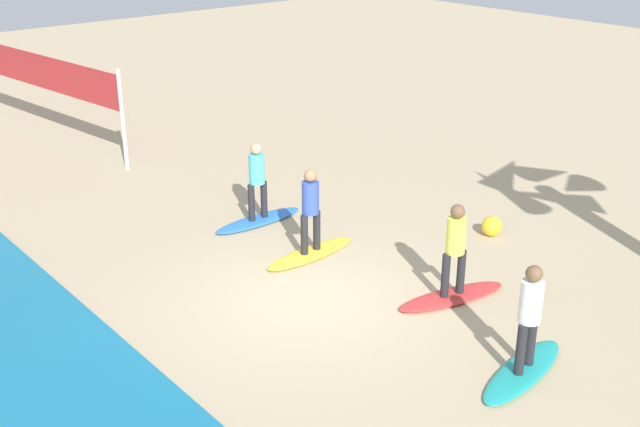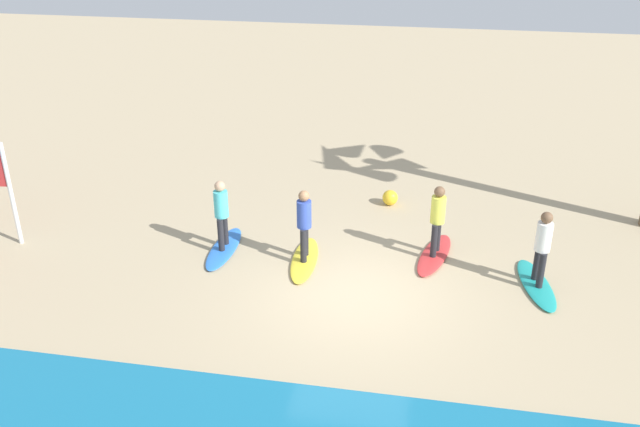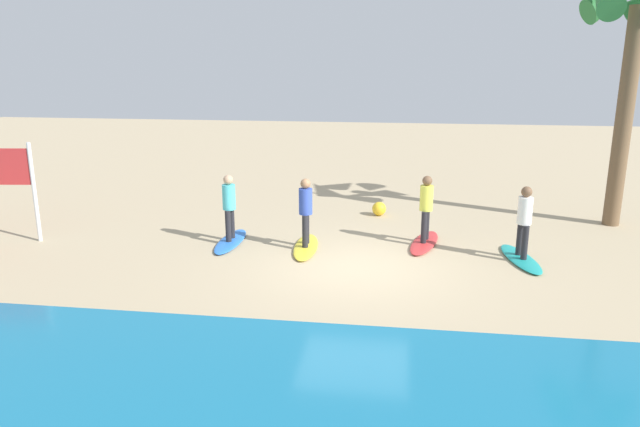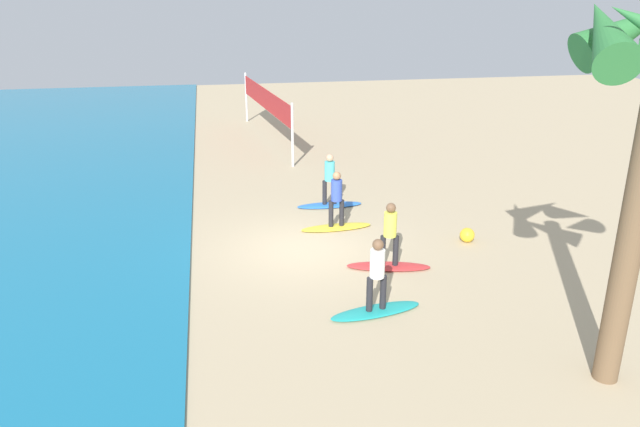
# 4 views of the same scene
# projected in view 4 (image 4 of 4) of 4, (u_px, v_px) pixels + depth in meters

# --- Properties ---
(ground_plane) EXTENTS (60.00, 60.00, 0.00)m
(ground_plane) POSITION_uv_depth(u_px,v_px,m) (304.00, 249.00, 16.68)
(ground_plane) COLOR tan
(surfboard_teal) EXTENTS (0.93, 2.17, 0.09)m
(surfboard_teal) POSITION_uv_depth(u_px,v_px,m) (376.00, 311.00, 13.42)
(surfboard_teal) COLOR teal
(surfboard_teal) RESTS_ON ground
(surfer_teal) EXTENTS (0.32, 0.45, 1.64)m
(surfer_teal) POSITION_uv_depth(u_px,v_px,m) (377.00, 270.00, 13.08)
(surfer_teal) COLOR #232328
(surfer_teal) RESTS_ON surfboard_teal
(surfboard_red) EXTENTS (1.00, 2.17, 0.09)m
(surfboard_red) POSITION_uv_depth(u_px,v_px,m) (389.00, 266.00, 15.55)
(surfboard_red) COLOR red
(surfboard_red) RESTS_ON ground
(surfer_red) EXTENTS (0.32, 0.45, 1.64)m
(surfer_red) POSITION_uv_depth(u_px,v_px,m) (390.00, 230.00, 15.21)
(surfer_red) COLOR #232328
(surfer_red) RESTS_ON surfboard_red
(surfboard_yellow) EXTENTS (0.69, 2.13, 0.09)m
(surfboard_yellow) POSITION_uv_depth(u_px,v_px,m) (336.00, 227.00, 18.06)
(surfboard_yellow) COLOR yellow
(surfboard_yellow) RESTS_ON ground
(surfer_yellow) EXTENTS (0.32, 0.46, 1.64)m
(surfer_yellow) POSITION_uv_depth(u_px,v_px,m) (337.00, 195.00, 17.72)
(surfer_yellow) COLOR #232328
(surfer_yellow) RESTS_ON surfboard_yellow
(surfboard_blue) EXTENTS (0.58, 2.10, 0.09)m
(surfboard_blue) POSITION_uv_depth(u_px,v_px,m) (329.00, 205.00, 19.88)
(surfboard_blue) COLOR blue
(surfboard_blue) RESTS_ON ground
(surfer_blue) EXTENTS (0.32, 0.46, 1.64)m
(surfer_blue) POSITION_uv_depth(u_px,v_px,m) (330.00, 175.00, 19.54)
(surfer_blue) COLOR #232328
(surfer_blue) RESTS_ON surfboard_blue
(volleyball_net) EXTENTS (9.03, 1.26, 2.50)m
(volleyball_net) POSITION_uv_depth(u_px,v_px,m) (266.00, 102.00, 27.65)
(volleyball_net) COLOR silver
(volleyball_net) RESTS_ON ground
(beach_ball) EXTENTS (0.41, 0.41, 0.41)m
(beach_ball) POSITION_uv_depth(u_px,v_px,m) (467.00, 235.00, 17.08)
(beach_ball) COLOR yellow
(beach_ball) RESTS_ON ground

